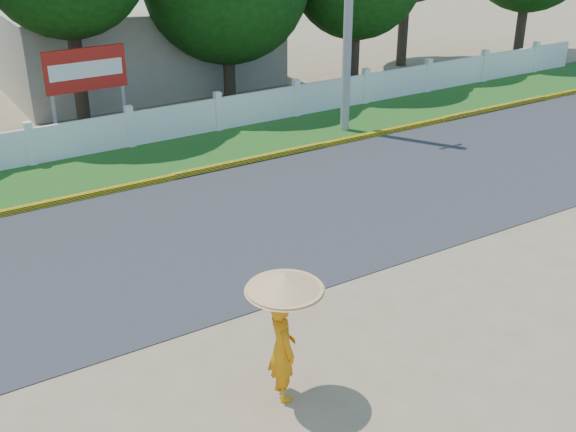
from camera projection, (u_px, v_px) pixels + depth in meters
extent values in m
plane|color=#9E8460|center=(343.00, 316.00, 13.68)|extent=(120.00, 120.00, 0.00)
cube|color=#38383A|center=(233.00, 227.00, 17.14)|extent=(60.00, 7.00, 0.02)
cube|color=#2D601E|center=(150.00, 160.00, 21.19)|extent=(60.00, 3.50, 0.03)
cube|color=yellow|center=(173.00, 177.00, 19.85)|extent=(40.00, 0.18, 0.16)
cube|color=silver|center=(130.00, 130.00, 22.08)|extent=(40.00, 0.10, 1.10)
cube|color=#B7AD99|center=(139.00, 45.00, 28.30)|extent=(10.00, 6.00, 3.20)
imported|color=orange|center=(282.00, 349.00, 11.22)|extent=(0.53, 0.72, 1.79)
cylinder|color=gray|center=(285.00, 310.00, 10.95)|extent=(0.03, 0.03, 1.16)
cone|color=tan|center=(285.00, 282.00, 10.74)|extent=(1.23, 1.23, 0.30)
cylinder|color=gray|center=(55.00, 116.00, 21.81)|extent=(0.12, 0.12, 2.00)
cylinder|color=gray|center=(124.00, 106.00, 22.85)|extent=(0.12, 0.12, 2.00)
cube|color=#A81811|center=(85.00, 69.00, 21.78)|extent=(2.50, 0.12, 1.30)
cube|color=silver|center=(86.00, 70.00, 21.73)|extent=(2.25, 0.02, 0.49)
cylinder|color=#473828|center=(229.00, 63.00, 26.53)|extent=(0.44, 0.44, 2.72)
cylinder|color=#473828|center=(404.00, 20.00, 31.22)|extent=(0.44, 0.44, 3.96)
cylinder|color=#473828|center=(78.00, 65.00, 23.38)|extent=(0.44, 0.44, 4.07)
cylinder|color=#473828|center=(522.00, 21.00, 32.78)|extent=(0.44, 0.44, 3.31)
cylinder|color=#473828|center=(354.00, 48.00, 28.41)|extent=(0.44, 0.44, 2.96)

